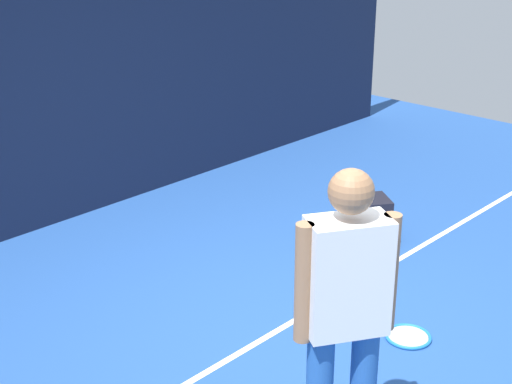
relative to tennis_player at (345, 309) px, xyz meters
The scene contains 6 objects.
ground_plane 1.56m from the tennis_player, 50.43° to the left, with size 12.00×12.00×0.00m, color #234C93.
back_fence 4.03m from the tennis_player, 78.85° to the left, with size 10.00×0.10×2.49m, color #141E38.
court_line 1.68m from the tennis_player, 55.66° to the left, with size 9.00×0.05×0.00m, color white.
tennis_player is the anchor object (origin of this frame).
tennis_racket 1.70m from the tennis_player, 18.40° to the left, with size 0.34×0.62×0.03m.
backpack 2.92m from the tennis_player, 31.46° to the left, with size 0.38×0.37×0.44m.
Camera 1 is at (-3.44, -2.85, 2.87)m, focal length 53.10 mm.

